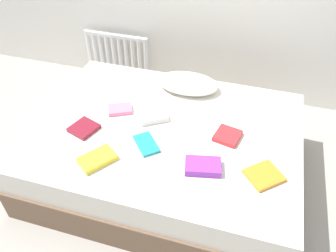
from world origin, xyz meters
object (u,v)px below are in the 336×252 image
object	(u,v)px
textbook_pink	(120,109)
textbook_maroon	(84,128)
radiator	(117,54)
textbook_red	(228,136)
textbook_teal	(146,144)
bed	(166,152)
textbook_orange	(264,175)
textbook_purple	(203,166)
pillow	(188,83)
textbook_white	(153,117)
textbook_yellow	(97,159)

from	to	relation	value
textbook_pink	textbook_maroon	distance (m)	0.33
radiator	textbook_red	size ratio (longest dim) A/B	3.95
textbook_red	textbook_teal	bearing A→B (deg)	-143.44
bed	textbook_pink	xyz separation A→B (m)	(-0.41, 0.09, 0.27)
textbook_orange	textbook_pink	bearing A→B (deg)	120.41
textbook_pink	textbook_teal	distance (m)	0.44
textbook_teal	textbook_purple	xyz separation A→B (m)	(0.43, -0.11, 0.01)
textbook_orange	radiator	bearing A→B (deg)	96.45
textbook_pink	textbook_teal	xyz separation A→B (m)	(0.32, -0.30, -0.01)
bed	textbook_purple	distance (m)	0.55
textbook_red	textbook_purple	size ratio (longest dim) A/B	0.77
pillow	textbook_white	world-z (taller)	pillow
textbook_pink	textbook_yellow	xyz separation A→B (m)	(0.06, -0.54, 0.00)
textbook_white	textbook_yellow	distance (m)	0.57
pillow	textbook_teal	size ratio (longest dim) A/B	2.37
textbook_yellow	textbook_maroon	bearing A→B (deg)	77.51
textbook_red	textbook_yellow	xyz separation A→B (m)	(-0.80, -0.48, 0.00)
textbook_red	textbook_maroon	world-z (taller)	textbook_red
textbook_pink	textbook_orange	bearing A→B (deg)	-44.21
bed	textbook_red	distance (m)	0.53
radiator	textbook_maroon	distance (m)	1.44
textbook_orange	pillow	bearing A→B (deg)	89.03
textbook_purple	textbook_maroon	distance (m)	0.93
pillow	textbook_purple	world-z (taller)	pillow
pillow	textbook_pink	bearing A→B (deg)	-134.13
pillow	textbook_orange	size ratio (longest dim) A/B	2.44
textbook_pink	textbook_maroon	size ratio (longest dim) A/B	1.00
textbook_pink	textbook_red	bearing A→B (deg)	-30.81
textbook_pink	textbook_purple	world-z (taller)	textbook_purple
radiator	textbook_white	xyz separation A→B (m)	(0.80, -1.12, 0.19)
radiator	textbook_red	world-z (taller)	radiator
pillow	textbook_maroon	bearing A→B (deg)	-129.64
textbook_orange	textbook_purple	size ratio (longest dim) A/B	0.92
radiator	textbook_pink	distance (m)	1.23
textbook_orange	textbook_maroon	distance (m)	1.31
pillow	textbook_purple	xyz separation A→B (m)	(0.32, -0.86, -0.03)
textbook_red	textbook_maroon	bearing A→B (deg)	-155.57
textbook_yellow	textbook_purple	bearing A→B (deg)	-43.54
textbook_red	textbook_white	world-z (taller)	textbook_white
pillow	textbook_pink	size ratio (longest dim) A/B	2.85
textbook_yellow	textbook_red	bearing A→B (deg)	-23.40
pillow	textbook_purple	bearing A→B (deg)	-69.74
textbook_teal	textbook_white	xyz separation A→B (m)	(-0.04, 0.29, 0.01)
textbook_red	bed	bearing A→B (deg)	-163.81
textbook_purple	textbook_maroon	bearing A→B (deg)	159.96
textbook_orange	textbook_maroon	world-z (taller)	textbook_maroon
textbook_orange	textbook_white	bearing A→B (deg)	116.14
textbook_red	textbook_purple	distance (m)	0.36
bed	pillow	distance (m)	0.62
bed	textbook_orange	distance (m)	0.83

